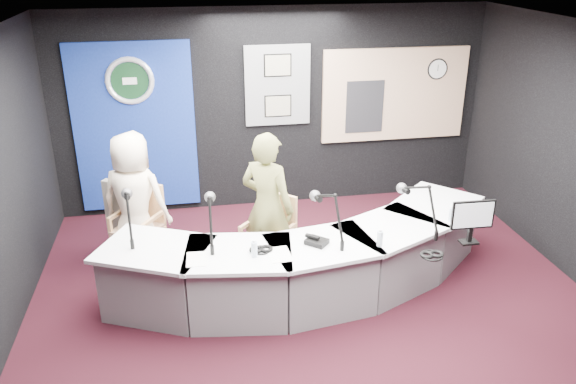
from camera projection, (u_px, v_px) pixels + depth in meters
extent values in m
plane|color=black|center=(321.00, 320.00, 5.89)|extent=(6.00, 6.00, 0.00)
cube|color=silver|center=(329.00, 40.00, 4.79)|extent=(6.00, 6.00, 0.02)
cube|color=black|center=(274.00, 110.00, 8.05)|extent=(6.00, 0.02, 2.80)
cube|color=navy|center=(135.00, 128.00, 7.77)|extent=(1.60, 0.05, 2.30)
torus|color=silver|center=(130.00, 81.00, 7.48)|extent=(0.63, 0.07, 0.63)
cylinder|color=black|center=(130.00, 81.00, 7.48)|extent=(0.48, 0.01, 0.48)
cube|color=slate|center=(278.00, 86.00, 7.89)|extent=(0.90, 0.04, 1.10)
cube|color=gray|center=(278.00, 65.00, 7.76)|extent=(0.34, 0.02, 0.27)
cube|color=gray|center=(278.00, 106.00, 7.98)|extent=(0.34, 0.02, 0.27)
cube|color=tan|center=(395.00, 95.00, 8.25)|extent=(2.12, 0.06, 1.32)
cube|color=#D2B185|center=(395.00, 95.00, 8.24)|extent=(2.00, 0.02, 1.20)
cube|color=black|center=(365.00, 107.00, 8.21)|extent=(0.55, 0.02, 0.75)
cylinder|color=white|center=(438.00, 69.00, 8.19)|extent=(0.28, 0.01, 0.28)
cube|color=gray|center=(124.00, 210.00, 6.87)|extent=(0.48, 0.35, 0.70)
imported|color=#FFEACB|center=(135.00, 201.00, 6.63)|extent=(0.93, 0.77, 1.63)
imported|color=olive|center=(268.00, 208.00, 6.35)|extent=(0.75, 0.71, 1.73)
cube|color=black|center=(472.00, 214.00, 5.71)|extent=(0.39, 0.04, 0.27)
cube|color=black|center=(317.00, 242.00, 5.80)|extent=(0.26, 0.26, 0.05)
torus|color=black|center=(432.00, 255.00, 5.58)|extent=(0.24, 0.24, 0.04)
torus|color=black|center=(261.00, 249.00, 5.68)|extent=(0.21, 0.21, 0.03)
cube|color=white|center=(197.00, 259.00, 5.53)|extent=(0.21, 0.30, 0.00)
cube|color=white|center=(279.00, 254.00, 5.61)|extent=(0.24, 0.33, 0.00)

